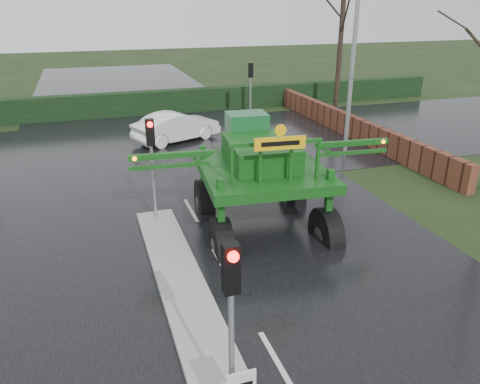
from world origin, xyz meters
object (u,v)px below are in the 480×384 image
object	(u,v)px
traffic_signal_far	(251,79)
white_sedan	(177,141)
street_light_right	(350,24)
traffic_signal_mid	(151,148)
crop_sprayer	(219,177)
traffic_signal_near	(231,297)

from	to	relation	value
traffic_signal_far	white_sedan	xyz separation A→B (m)	(-5.20, -3.00, -2.59)
street_light_right	white_sedan	world-z (taller)	street_light_right
traffic_signal_mid	traffic_signal_far	world-z (taller)	same
traffic_signal_mid	street_light_right	size ratio (longest dim) A/B	0.35
traffic_signal_far	crop_sprayer	distance (m)	16.01
crop_sprayer	white_sedan	size ratio (longest dim) A/B	1.80
traffic_signal_mid	traffic_signal_far	size ratio (longest dim) A/B	1.00
traffic_signal_near	street_light_right	world-z (taller)	street_light_right
crop_sprayer	street_light_right	bearing A→B (deg)	45.92
traffic_signal_far	street_light_right	distance (m)	8.86
street_light_right	crop_sprayer	bearing A→B (deg)	-139.54
street_light_right	white_sedan	xyz separation A→B (m)	(-6.89, 5.01, -5.99)
traffic_signal_mid	crop_sprayer	size ratio (longest dim) A/B	0.42
traffic_signal_mid	traffic_signal_far	bearing A→B (deg)	58.07
traffic_signal_mid	traffic_signal_near	bearing A→B (deg)	-90.00
crop_sprayer	traffic_signal_near	bearing A→B (deg)	-98.79
traffic_signal_mid	crop_sprayer	world-z (taller)	crop_sprayer
traffic_signal_mid	white_sedan	world-z (taller)	traffic_signal_mid
traffic_signal_far	traffic_signal_near	bearing A→B (deg)	69.64
traffic_signal_near	white_sedan	world-z (taller)	traffic_signal_near
street_light_right	crop_sprayer	world-z (taller)	street_light_right
traffic_signal_far	white_sedan	bearing A→B (deg)	30.00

